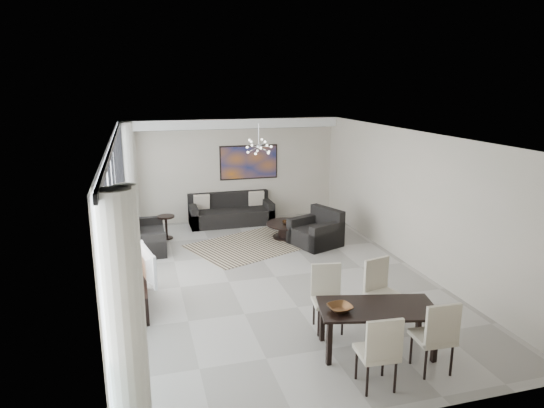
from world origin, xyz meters
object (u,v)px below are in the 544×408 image
object	(u,v)px
coffee_table	(288,229)
tv_console	(135,294)
dining_table	(377,312)
television	(142,265)
sofa_main	(231,214)

from	to	relation	value
coffee_table	tv_console	world-z (taller)	tv_console
tv_console	dining_table	bearing A→B (deg)	-35.60
coffee_table	tv_console	xyz separation A→B (m)	(-3.79, -3.08, 0.03)
coffee_table	dining_table	bearing A→B (deg)	-93.88
tv_console	television	size ratio (longest dim) A/B	1.54
tv_console	dining_table	size ratio (longest dim) A/B	0.86
coffee_table	dining_table	distance (m)	5.55
tv_console	dining_table	world-z (taller)	dining_table
sofa_main	dining_table	size ratio (longest dim) A/B	1.25
sofa_main	television	xyz separation A→B (m)	(-2.47, -4.77, 0.50)
sofa_main	television	size ratio (longest dim) A/B	2.25
coffee_table	tv_console	size ratio (longest dim) A/B	0.69
sofa_main	dining_table	xyz separation A→B (m)	(0.78, -7.17, 0.33)
television	dining_table	xyz separation A→B (m)	(3.25, -2.40, -0.17)
television	coffee_table	bearing A→B (deg)	-60.83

